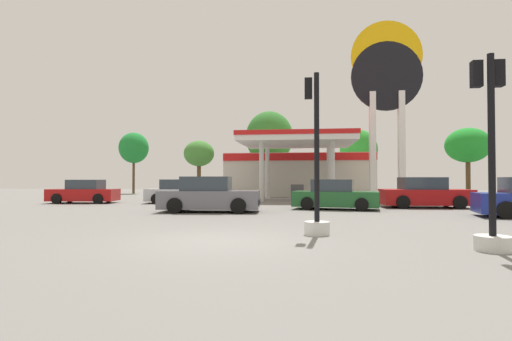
% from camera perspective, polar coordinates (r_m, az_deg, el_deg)
% --- Properties ---
extents(ground_plane, '(90.00, 90.00, 0.00)m').
position_cam_1_polar(ground_plane, '(9.85, -5.81, -10.04)').
color(ground_plane, slate).
rests_on(ground_plane, ground).
extents(gas_station, '(12.47, 13.05, 4.61)m').
position_cam_1_polar(gas_station, '(34.03, 6.21, -0.12)').
color(gas_station, beige).
rests_on(gas_station, ground).
extents(station_pole_sign, '(4.76, 0.56, 12.35)m').
position_cam_1_polar(station_pole_sign, '(28.96, 18.37, 11.60)').
color(station_pole_sign, white).
rests_on(station_pole_sign, ground).
extents(car_0, '(4.36, 2.41, 1.48)m').
position_cam_1_polar(car_0, '(19.89, 11.39, -3.61)').
color(car_0, black).
rests_on(car_0, ground).
extents(car_2, '(4.63, 2.32, 1.61)m').
position_cam_1_polar(car_2, '(18.14, -6.75, -3.67)').
color(car_2, black).
rests_on(car_2, ground).
extents(car_3, '(4.51, 2.17, 1.59)m').
position_cam_1_polar(car_3, '(22.43, 23.21, -3.13)').
color(car_3, black).
rests_on(car_3, ground).
extents(car_4, '(4.23, 2.22, 1.45)m').
position_cam_1_polar(car_4, '(26.79, -23.63, -2.93)').
color(car_4, black).
rests_on(car_4, ground).
extents(car_5, '(4.30, 2.32, 1.47)m').
position_cam_1_polar(car_5, '(24.93, -10.99, -3.13)').
color(car_5, black).
rests_on(car_5, ground).
extents(traffic_signal_0, '(0.68, 0.70, 4.40)m').
position_cam_1_polar(traffic_signal_0, '(10.80, 8.66, -2.50)').
color(traffic_signal_0, silver).
rests_on(traffic_signal_0, ground).
extents(traffic_signal_1, '(0.72, 0.72, 4.16)m').
position_cam_1_polar(traffic_signal_1, '(9.69, 30.89, -1.36)').
color(traffic_signal_1, silver).
rests_on(traffic_signal_1, ground).
extents(tree_0, '(2.99, 2.99, 6.26)m').
position_cam_1_polar(tree_0, '(42.41, -17.27, 3.12)').
color(tree_0, brown).
rests_on(tree_0, ground).
extents(tree_1, '(2.91, 2.91, 5.17)m').
position_cam_1_polar(tree_1, '(38.25, -8.25, 2.38)').
color(tree_1, brown).
rests_on(tree_1, ground).
extents(tree_2, '(4.61, 4.61, 8.08)m').
position_cam_1_polar(tree_2, '(38.50, 1.95, 4.80)').
color(tree_2, brown).
rests_on(tree_2, ground).
extents(tree_3, '(3.40, 3.40, 6.02)m').
position_cam_1_polar(tree_3, '(37.45, 14.63, 2.87)').
color(tree_3, brown).
rests_on(tree_3, ground).
extents(tree_4, '(3.85, 3.85, 6.08)m').
position_cam_1_polar(tree_4, '(40.14, 28.32, 3.20)').
color(tree_4, brown).
rests_on(tree_4, ground).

